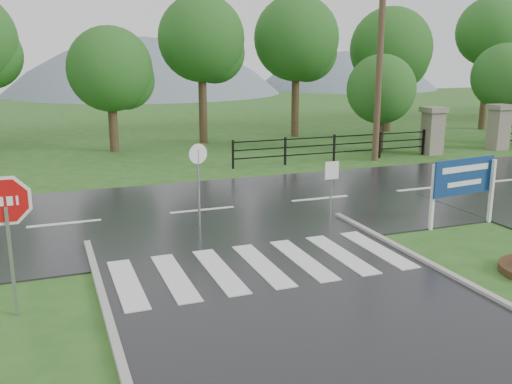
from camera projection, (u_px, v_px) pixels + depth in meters
name	position (u px, v px, depth m)	size (l,w,h in m)	color
main_road	(202.00, 211.00, 17.35)	(90.00, 8.00, 0.04)	black
crosswalk	(262.00, 265.00, 12.80)	(6.50, 2.80, 0.02)	silver
pillar_west	(433.00, 130.00, 27.01)	(1.00, 1.00, 2.24)	gray
pillar_east	(499.00, 126.00, 28.39)	(1.00, 1.00, 2.24)	gray
fence_west	(334.00, 145.00, 25.30)	(9.58, 0.08, 1.20)	black
hills	(115.00, 218.00, 72.19)	(102.00, 48.00, 48.00)	slate
treeline	(150.00, 144.00, 30.41)	(83.20, 5.20, 10.00)	#1D551A
stop_sign	(6.00, 214.00, 10.03)	(1.24, 0.07, 2.78)	#939399
estate_billboard	(464.00, 180.00, 15.58)	(2.18, 0.33, 1.92)	silver
reg_sign_small	(331.00, 179.00, 15.65)	(0.40, 0.06, 1.82)	#939399
reg_sign_round	(198.00, 176.00, 15.33)	(0.53, 0.16, 2.35)	#939399
utility_pole_east	(380.00, 62.00, 24.62)	(1.51, 0.33, 8.51)	#473523
entrance_tree_left	(381.00, 90.00, 27.25)	(3.31, 3.31, 4.68)	#3D2B1C
entrance_tree_right	(505.00, 77.00, 29.72)	(3.42, 3.42, 5.23)	#3D2B1C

